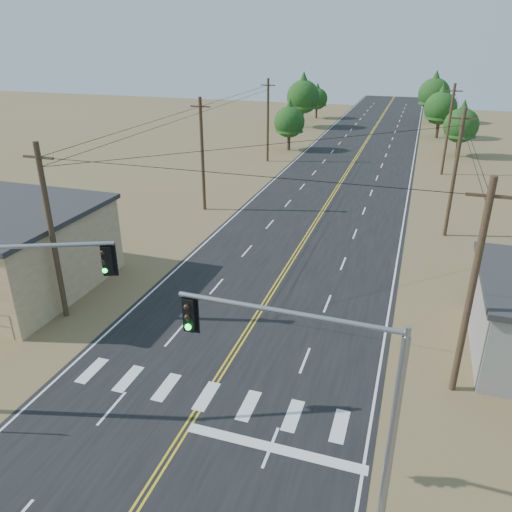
% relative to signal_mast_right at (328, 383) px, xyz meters
% --- Properties ---
extents(road, '(15.00, 200.00, 0.02)m').
position_rel_signal_mast_right_xyz_m(road, '(-5.94, 25.97, -5.21)').
color(road, black).
rests_on(road, ground).
extents(utility_pole_left_near, '(1.80, 0.30, 10.00)m').
position_rel_signal_mast_right_xyz_m(utility_pole_left_near, '(-16.44, 7.97, -0.10)').
color(utility_pole_left_near, '#4C3826').
rests_on(utility_pole_left_near, ground).
extents(utility_pole_left_mid, '(1.80, 0.30, 10.00)m').
position_rel_signal_mast_right_xyz_m(utility_pole_left_mid, '(-16.44, 27.97, -0.10)').
color(utility_pole_left_mid, '#4C3826').
rests_on(utility_pole_left_mid, ground).
extents(utility_pole_left_far, '(1.80, 0.30, 10.00)m').
position_rel_signal_mast_right_xyz_m(utility_pole_left_far, '(-16.44, 47.97, -0.10)').
color(utility_pole_left_far, '#4C3826').
rests_on(utility_pole_left_far, ground).
extents(utility_pole_right_near, '(1.80, 0.30, 10.00)m').
position_rel_signal_mast_right_xyz_m(utility_pole_right_near, '(4.56, 7.97, -0.10)').
color(utility_pole_right_near, '#4C3826').
rests_on(utility_pole_right_near, ground).
extents(utility_pole_right_mid, '(1.80, 0.30, 10.00)m').
position_rel_signal_mast_right_xyz_m(utility_pole_right_mid, '(4.56, 27.97, -0.10)').
color(utility_pole_right_mid, '#4C3826').
rests_on(utility_pole_right_mid, ground).
extents(utility_pole_right_far, '(1.80, 0.30, 10.00)m').
position_rel_signal_mast_right_xyz_m(utility_pole_right_far, '(4.56, 47.97, -0.10)').
color(utility_pole_right_far, '#4C3826').
rests_on(utility_pole_right_far, ground).
extents(signal_mast_right, '(7.04, 0.45, 7.63)m').
position_rel_signal_mast_right_xyz_m(signal_mast_right, '(0.00, 0.00, 0.00)').
color(signal_mast_right, gray).
rests_on(signal_mast_right, ground).
extents(tree_left_near, '(4.19, 4.19, 6.98)m').
position_rel_signal_mast_right_xyz_m(tree_left_near, '(-15.55, 55.18, -0.95)').
color(tree_left_near, '#3F2D1E').
rests_on(tree_left_near, ground).
extents(tree_left_mid, '(5.50, 5.50, 9.16)m').
position_rel_signal_mast_right_xyz_m(tree_left_mid, '(-18.04, 73.88, 0.39)').
color(tree_left_mid, '#3F2D1E').
rests_on(tree_left_mid, ground).
extents(tree_left_far, '(3.91, 3.91, 6.52)m').
position_rel_signal_mast_right_xyz_m(tree_left_far, '(-17.74, 84.36, -1.23)').
color(tree_left_far, '#3F2D1E').
rests_on(tree_left_far, ground).
extents(tree_right_near, '(4.39, 4.39, 7.31)m').
position_rel_signal_mast_right_xyz_m(tree_right_near, '(6.52, 58.15, -0.74)').
color(tree_right_near, '#3F2D1E').
rests_on(tree_right_near, ground).
extents(tree_right_mid, '(4.86, 4.86, 8.10)m').
position_rel_signal_mast_right_xyz_m(tree_right_mid, '(4.08, 70.94, -0.26)').
color(tree_right_mid, '#3F2D1E').
rests_on(tree_right_mid, ground).
extents(tree_right_far, '(5.46, 5.46, 9.10)m').
position_rel_signal_mast_right_xyz_m(tree_right_far, '(3.06, 85.93, 0.35)').
color(tree_right_far, '#3F2D1E').
rests_on(tree_right_far, ground).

